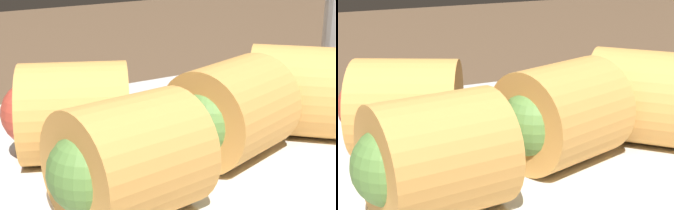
% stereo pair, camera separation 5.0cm
% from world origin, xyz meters
% --- Properties ---
extents(table_surface, '(1.80, 1.40, 0.02)m').
position_xyz_m(table_surface, '(0.00, 0.00, 0.01)').
color(table_surface, brown).
rests_on(table_surface, ground).
extents(serving_plate, '(0.28, 0.26, 0.01)m').
position_xyz_m(serving_plate, '(-0.01, -0.01, 0.03)').
color(serving_plate, silver).
rests_on(serving_plate, table_surface).
extents(roll_front_left, '(0.08, 0.07, 0.06)m').
position_xyz_m(roll_front_left, '(0.00, -0.06, 0.06)').
color(roll_front_left, '#D19347').
rests_on(roll_front_left, serving_plate).
extents(roll_front_right, '(0.07, 0.07, 0.06)m').
position_xyz_m(roll_front_right, '(-0.08, -0.09, 0.06)').
color(roll_front_right, '#D19347').
rests_on(roll_front_right, serving_plate).
extents(roll_back_left, '(0.08, 0.08, 0.06)m').
position_xyz_m(roll_back_left, '(-0.08, -0.01, 0.06)').
color(roll_back_left, '#D19347').
rests_on(roll_back_left, serving_plate).
extents(roll_back_right, '(0.08, 0.08, 0.06)m').
position_xyz_m(roll_back_right, '(0.06, -0.05, 0.06)').
color(roll_back_right, '#D19347').
rests_on(roll_back_right, serving_plate).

